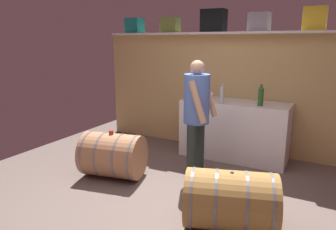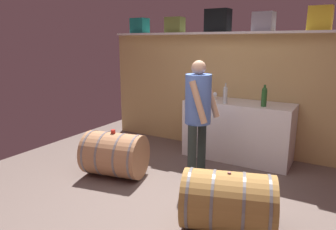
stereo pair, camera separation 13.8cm
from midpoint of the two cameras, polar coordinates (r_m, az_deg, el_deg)
The scene contains 17 objects.
ground_plane at distance 4.07m, azimuth 5.38°, elevation -13.78°, with size 6.18×7.96×0.02m, color #685852.
back_wall_panel at distance 5.38m, azimuth 13.69°, elevation 3.69°, with size 4.98×0.10×1.96m, color tan.
high_shelf_board at distance 5.17m, azimuth 13.81°, elevation 14.39°, with size 4.58×0.40×0.03m, color silver.
toolcase_teal at distance 6.01m, azimuth -4.52°, elevation 15.96°, with size 0.29×0.24×0.27m, color #198178.
toolcase_olive at distance 5.62m, azimuth 1.98°, elevation 16.14°, with size 0.30×0.23×0.26m, color olive.
toolcase_black at distance 5.29m, azimuth 9.90°, elevation 16.65°, with size 0.38×0.25×0.36m, color black.
toolcase_grey at distance 5.08m, azimuth 17.89°, elevation 15.95°, with size 0.30×0.24×0.28m, color gray.
toolcase_yellow at distance 4.97m, azimuth 26.83°, elevation 15.52°, with size 0.30×0.22×0.33m, color yellow.
work_cabinet at distance 5.10m, azimuth 13.39°, elevation -2.78°, with size 1.66×0.64×0.92m, color white.
wine_bottle_green at distance 4.73m, azimuth 18.00°, elevation 3.28°, with size 0.08×0.08×0.32m.
wine_bottle_clear at distance 4.82m, azimuth 11.25°, elevation 3.71°, with size 0.07×0.07×0.31m.
wine_glass at distance 5.13m, azimuth 9.36°, elevation 3.72°, with size 0.07×0.07×0.12m.
red_funnel at distance 5.39m, azimuth 8.20°, elevation 3.89°, with size 0.11×0.11×0.10m, color red.
wine_barrel_near at distance 4.42m, azimuth -8.84°, elevation -7.13°, with size 0.92×0.75×0.62m.
wine_barrel_far at distance 3.25m, azimuth 12.16°, elevation -15.24°, with size 1.03×0.83×0.61m.
tasting_cup at distance 4.33m, azimuth -9.12°, elevation -2.98°, with size 0.06×0.06×0.05m, color red.
winemaker_pouring at distance 4.12m, azimuth 6.53°, elevation 1.27°, with size 0.40×0.48×1.61m.
Camera 2 is at (1.56, -2.68, 1.84)m, focal length 33.30 mm.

